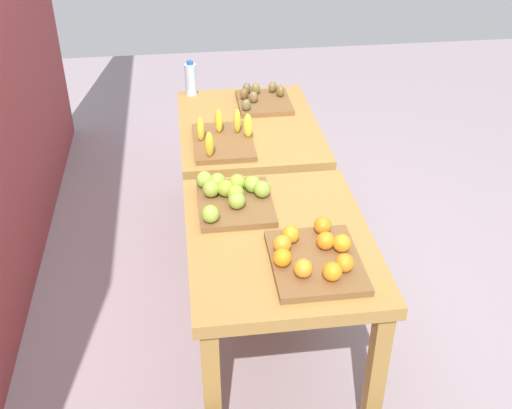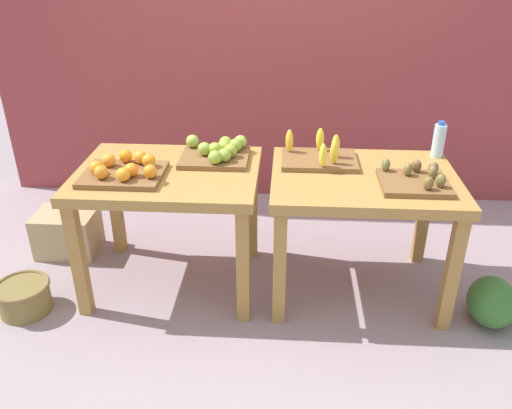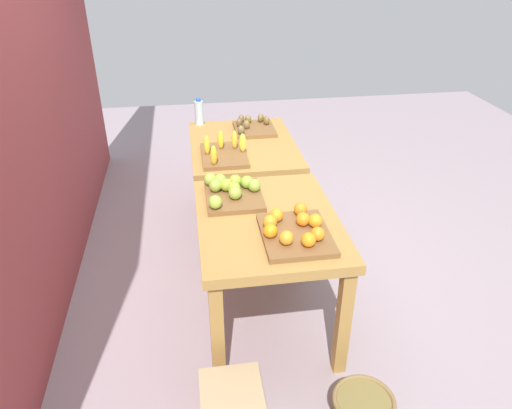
% 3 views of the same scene
% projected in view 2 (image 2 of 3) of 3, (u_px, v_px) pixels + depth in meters
% --- Properties ---
extents(ground_plane, '(8.00, 8.00, 0.00)m').
position_uv_depth(ground_plane, '(264.00, 284.00, 3.31)').
color(ground_plane, gray).
extents(back_wall, '(4.40, 0.12, 3.00)m').
position_uv_depth(back_wall, '(275.00, 7.00, 3.81)').
color(back_wall, brown).
rests_on(back_wall, ground_plane).
extents(display_table_left, '(1.04, 0.80, 0.77)m').
position_uv_depth(display_table_left, '(169.00, 188.00, 3.04)').
color(display_table_left, '#A47A3B').
rests_on(display_table_left, ground_plane).
extents(display_table_right, '(1.04, 0.80, 0.77)m').
position_uv_depth(display_table_right, '(363.00, 193.00, 2.97)').
color(display_table_right, '#A47A3B').
rests_on(display_table_right, ground_plane).
extents(orange_bin, '(0.44, 0.37, 0.11)m').
position_uv_depth(orange_bin, '(124.00, 170.00, 2.88)').
color(orange_bin, brown).
rests_on(orange_bin, display_table_left).
extents(apple_bin, '(0.40, 0.36, 0.11)m').
position_uv_depth(apple_bin, '(218.00, 152.00, 3.11)').
color(apple_bin, brown).
rests_on(apple_bin, display_table_left).
extents(banana_crate, '(0.44, 0.33, 0.17)m').
position_uv_depth(banana_crate, '(319.00, 157.00, 3.07)').
color(banana_crate, brown).
rests_on(banana_crate, display_table_right).
extents(kiwi_bin, '(0.36, 0.32, 0.10)m').
position_uv_depth(kiwi_bin, '(416.00, 180.00, 2.79)').
color(kiwi_bin, brown).
rests_on(kiwi_bin, display_table_right).
extents(water_bottle, '(0.07, 0.07, 0.22)m').
position_uv_depth(water_bottle, '(439.00, 140.00, 3.12)').
color(water_bottle, silver).
rests_on(water_bottle, display_table_right).
extents(wicker_basket, '(0.31, 0.31, 0.19)m').
position_uv_depth(wicker_basket, '(24.00, 296.00, 3.03)').
color(wicker_basket, olive).
rests_on(wicker_basket, ground_plane).
extents(cardboard_produce_box, '(0.40, 0.30, 0.30)m').
position_uv_depth(cardboard_produce_box, '(68.00, 233.00, 3.58)').
color(cardboard_produce_box, tan).
rests_on(cardboard_produce_box, ground_plane).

